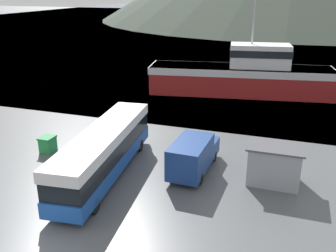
% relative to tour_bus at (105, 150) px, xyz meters
% --- Properties ---
extents(water_surface, '(240.00, 240.00, 0.00)m').
position_rel_tour_bus_xyz_m(water_surface, '(0.70, 130.16, -1.80)').
color(water_surface, slate).
rests_on(water_surface, ground).
extents(tour_bus, '(3.65, 12.49, 3.18)m').
position_rel_tour_bus_xyz_m(tour_bus, '(0.00, 0.00, 0.00)').
color(tour_bus, '#194799').
rests_on(tour_bus, ground).
extents(delivery_van, '(2.30, 5.88, 2.39)m').
position_rel_tour_bus_xyz_m(delivery_van, '(5.33, 2.35, -0.53)').
color(delivery_van, navy).
rests_on(delivery_van, ground).
extents(fishing_boat, '(21.19, 8.05, 10.72)m').
position_rel_tour_bus_xyz_m(fishing_boat, '(5.59, 23.23, 0.47)').
color(fishing_boat, maroon).
rests_on(fishing_boat, water_surface).
extents(storage_bin, '(1.01, 1.18, 1.21)m').
position_rel_tour_bus_xyz_m(storage_bin, '(-5.89, 1.96, -1.18)').
color(storage_bin, green).
rests_on(storage_bin, ground).
extents(dock_kiosk, '(3.46, 2.36, 2.53)m').
position_rel_tour_bus_xyz_m(dock_kiosk, '(10.56, 2.52, -0.52)').
color(dock_kiosk, '#93999E').
rests_on(dock_kiosk, ground).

